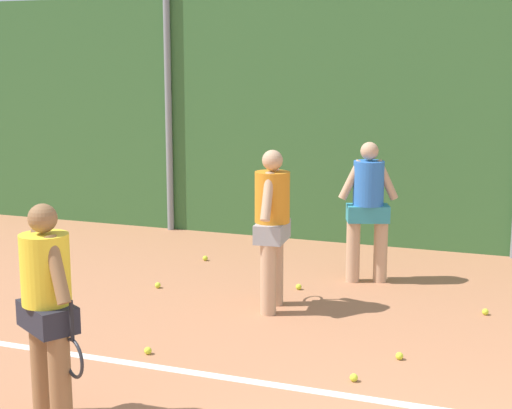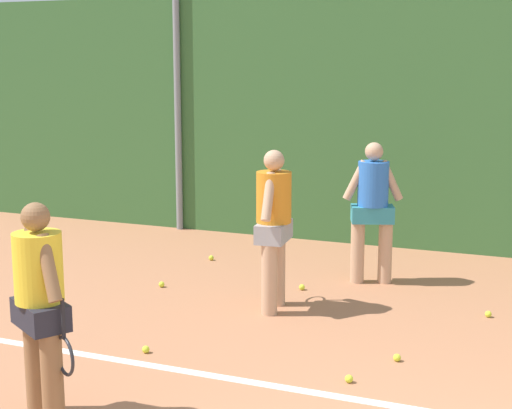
% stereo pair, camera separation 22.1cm
% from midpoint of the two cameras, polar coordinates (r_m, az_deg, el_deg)
% --- Properties ---
extents(ground_plane, '(27.30, 27.30, 0.00)m').
position_cam_midpoint_polar(ground_plane, '(6.14, 16.03, -14.34)').
color(ground_plane, '#B2704C').
extents(fence_post_left, '(0.10, 0.10, 3.73)m').
position_cam_midpoint_polar(fence_post_left, '(11.60, -7.06, 7.17)').
color(fence_post_left, gray).
rests_on(fence_post_left, ground_plane).
extents(player_foreground_near, '(0.69, 0.47, 1.59)m').
position_cam_midpoint_polar(player_foreground_near, '(5.61, -16.31, -7.02)').
color(player_foreground_near, '#8C603D').
rests_on(player_foreground_near, ground_plane).
extents(player_midcourt, '(0.36, 0.77, 1.67)m').
position_cam_midpoint_polar(player_midcourt, '(7.84, 0.41, -1.26)').
color(player_midcourt, tan).
rests_on(player_midcourt, ground_plane).
extents(player_backcourt_far, '(0.66, 0.42, 1.64)m').
position_cam_midpoint_polar(player_backcourt_far, '(8.92, 7.61, 0.03)').
color(player_backcourt_far, tan).
rests_on(player_backcourt_far, ground_plane).
extents(tennis_ball_0, '(0.07, 0.07, 0.07)m').
position_cam_midpoint_polar(tennis_ball_0, '(6.38, 6.25, -12.64)').
color(tennis_ball_0, '#CCDB33').
rests_on(tennis_ball_0, ground_plane).
extents(tennis_ball_1, '(0.07, 0.07, 0.07)m').
position_cam_midpoint_polar(tennis_ball_1, '(6.87, 9.67, -11.02)').
color(tennis_ball_1, '#CCDB33').
rests_on(tennis_ball_1, ground_plane).
extents(tennis_ball_2, '(0.07, 0.07, 0.07)m').
position_cam_midpoint_polar(tennis_ball_2, '(8.20, 15.90, -7.66)').
color(tennis_ball_2, '#CCDB33').
rests_on(tennis_ball_2, ground_plane).
extents(tennis_ball_4, '(0.07, 0.07, 0.07)m').
position_cam_midpoint_polar(tennis_ball_4, '(9.98, -4.42, -3.99)').
color(tennis_ball_4, '#CCDB33').
rests_on(tennis_ball_4, ground_plane).
extents(tennis_ball_6, '(0.07, 0.07, 0.07)m').
position_cam_midpoint_polar(tennis_ball_6, '(6.97, -8.94, -10.66)').
color(tennis_ball_6, '#CCDB33').
rests_on(tennis_ball_6, ground_plane).
extents(tennis_ball_7, '(0.07, 0.07, 0.07)m').
position_cam_midpoint_polar(tennis_ball_7, '(8.73, 2.45, -6.12)').
color(tennis_ball_7, '#CCDB33').
rests_on(tennis_ball_7, ground_plane).
extents(tennis_ball_8, '(0.07, 0.07, 0.07)m').
position_cam_midpoint_polar(tennis_ball_8, '(8.87, -8.01, -5.95)').
color(tennis_ball_8, '#CCDB33').
rests_on(tennis_ball_8, ground_plane).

